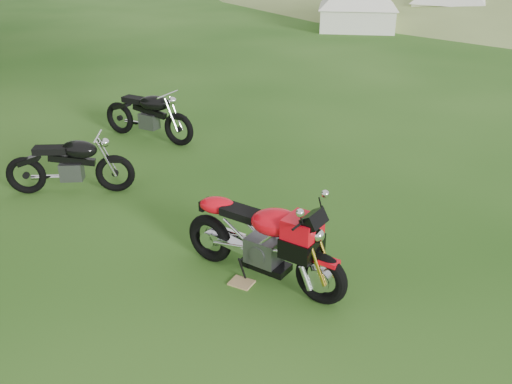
% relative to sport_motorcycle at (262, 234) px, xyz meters
% --- Properties ---
extents(ground, '(120.00, 120.00, 0.00)m').
position_rel_sport_motorcycle_xyz_m(ground, '(-0.05, -0.04, -0.63)').
color(ground, '#17400D').
rests_on(ground, ground).
extents(sport_motorcycle, '(2.13, 1.29, 1.26)m').
position_rel_sport_motorcycle_xyz_m(sport_motorcycle, '(0.00, 0.00, 0.00)').
color(sport_motorcycle, red).
rests_on(sport_motorcycle, ground).
extents(plywood_board, '(0.32, 0.28, 0.02)m').
position_rel_sport_motorcycle_xyz_m(plywood_board, '(-0.23, -0.13, -0.62)').
color(plywood_board, '#A68357').
rests_on(plywood_board, ground).
extents(vintage_moto_c, '(1.97, 0.93, 1.01)m').
position_rel_sport_motorcycle_xyz_m(vintage_moto_c, '(-3.41, 1.79, -0.12)').
color(vintage_moto_c, black).
rests_on(vintage_moto_c, ground).
extents(vintage_moto_d, '(2.07, 1.04, 1.06)m').
position_rel_sport_motorcycle_xyz_m(vintage_moto_d, '(-3.12, 4.36, -0.10)').
color(vintage_moto_d, black).
rests_on(vintage_moto_d, ground).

